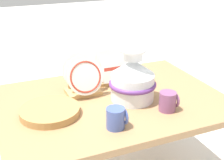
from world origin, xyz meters
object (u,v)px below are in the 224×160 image
object	(u,v)px
wicker_charger_stack	(50,111)
mug_plum_glaze	(168,101)
dish_rack_round_plates	(83,80)
dish_rack_square_plates	(111,71)
ceramic_vase	(133,79)
mug_cobalt_glaze	(116,118)

from	to	relation	value
wicker_charger_stack	mug_plum_glaze	world-z (taller)	mug_plum_glaze
dish_rack_round_plates	dish_rack_square_plates	world-z (taller)	dish_rack_round_plates
ceramic_vase	wicker_charger_stack	bearing A→B (deg)	179.15
dish_rack_round_plates	dish_rack_square_plates	xyz separation A→B (m)	(0.21, 0.11, -0.02)
ceramic_vase	wicker_charger_stack	size ratio (longest dim) A/B	1.00
dish_rack_square_plates	mug_plum_glaze	world-z (taller)	dish_rack_square_plates
ceramic_vase	mug_cobalt_glaze	world-z (taller)	ceramic_vase
ceramic_vase	dish_rack_square_plates	size ratio (longest dim) A/B	1.57
wicker_charger_stack	mug_cobalt_glaze	world-z (taller)	mug_cobalt_glaze
mug_cobalt_glaze	mug_plum_glaze	distance (m)	0.31
ceramic_vase	mug_cobalt_glaze	xyz separation A→B (m)	(-0.19, -0.23, -0.07)
ceramic_vase	dish_rack_square_plates	world-z (taller)	ceramic_vase
mug_plum_glaze	ceramic_vase	bearing A→B (deg)	121.70
dish_rack_round_plates	mug_plum_glaze	distance (m)	0.48
dish_rack_round_plates	mug_plum_glaze	world-z (taller)	dish_rack_round_plates
dish_rack_round_plates	mug_cobalt_glaze	size ratio (longest dim) A/B	2.20
dish_rack_square_plates	mug_cobalt_glaze	xyz separation A→B (m)	(-0.18, -0.50, -0.02)
wicker_charger_stack	mug_cobalt_glaze	size ratio (longest dim) A/B	2.96
dish_rack_square_plates	mug_cobalt_glaze	world-z (taller)	dish_rack_square_plates
dish_rack_square_plates	wicker_charger_stack	xyz separation A→B (m)	(-0.43, -0.26, -0.05)
dish_rack_round_plates	dish_rack_square_plates	bearing A→B (deg)	26.91
dish_rack_square_plates	wicker_charger_stack	bearing A→B (deg)	-148.80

